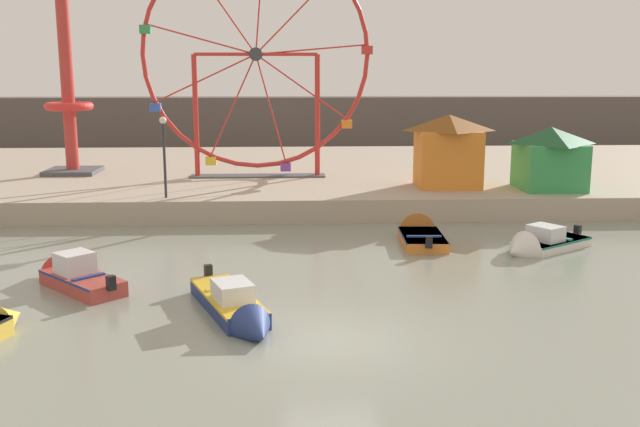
# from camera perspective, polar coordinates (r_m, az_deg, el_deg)

# --- Properties ---
(ground_plane) EXTENTS (240.00, 240.00, 0.00)m
(ground_plane) POSITION_cam_1_polar(r_m,az_deg,el_deg) (18.96, 0.92, -9.93)
(ground_plane) COLOR gray
(quay_promenade) EXTENTS (110.00, 22.50, 1.07)m
(quay_promenade) POSITION_cam_1_polar(r_m,az_deg,el_deg) (43.55, -1.16, 2.98)
(quay_promenade) COLOR tan
(quay_promenade) RESTS_ON ground_plane
(distant_town_skyline) EXTENTS (140.00, 3.00, 4.40)m
(distant_town_skyline) POSITION_cam_1_polar(r_m,az_deg,el_deg) (63.58, -1.65, 7.14)
(distant_town_skyline) COLOR #564C47
(distant_town_skyline) RESTS_ON ground_plane
(motorboat_faded_red) EXTENTS (3.76, 3.84, 1.51)m
(motorboat_faded_red) POSITION_cam_1_polar(r_m,az_deg,el_deg) (24.72, -18.87, -4.60)
(motorboat_faded_red) COLOR #B24238
(motorboat_faded_red) RESTS_ON ground_plane
(motorboat_orange_hull) EXTENTS (1.74, 4.21, 1.51)m
(motorboat_orange_hull) POSITION_cam_1_polar(r_m,az_deg,el_deg) (29.92, 7.79, -1.63)
(motorboat_orange_hull) COLOR orange
(motorboat_orange_hull) RESTS_ON ground_plane
(motorboat_navy_blue) EXTENTS (2.96, 5.35, 1.33)m
(motorboat_navy_blue) POSITION_cam_1_polar(r_m,az_deg,el_deg) (20.52, -6.55, -7.38)
(motorboat_navy_blue) COLOR navy
(motorboat_navy_blue) RESTS_ON ground_plane
(motorboat_white_red_stripe) EXTENTS (4.12, 3.43, 1.47)m
(motorboat_white_red_stripe) POSITION_cam_1_polar(r_m,az_deg,el_deg) (28.96, 16.72, -2.34)
(motorboat_white_red_stripe) COLOR silver
(motorboat_white_red_stripe) RESTS_ON ground_plane
(ferris_wheel_red_frame) EXTENTS (12.17, 1.20, 12.51)m
(ferris_wheel_red_frame) POSITION_cam_1_polar(r_m,az_deg,el_deg) (39.28, -5.04, 12.01)
(ferris_wheel_red_frame) COLOR red
(ferris_wheel_red_frame) RESTS_ON quay_promenade
(drop_tower_red_tower) EXTENTS (2.80, 2.80, 13.04)m
(drop_tower_red_tower) POSITION_cam_1_polar(r_m,az_deg,el_deg) (42.71, -19.18, 9.58)
(drop_tower_red_tower) COLOR #BC332D
(drop_tower_red_tower) RESTS_ON quay_promenade
(carnival_booth_green_kiosk) EXTENTS (3.19, 3.32, 3.01)m
(carnival_booth_green_kiosk) POSITION_cam_1_polar(r_m,az_deg,el_deg) (37.00, 17.56, 4.24)
(carnival_booth_green_kiosk) COLOR #33934C
(carnival_booth_green_kiosk) RESTS_ON quay_promenade
(carnival_booth_orange_canopy) EXTENTS (3.35, 2.80, 3.57)m
(carnival_booth_orange_canopy) POSITION_cam_1_polar(r_m,az_deg,el_deg) (36.46, 10.00, 4.95)
(carnival_booth_orange_canopy) COLOR orange
(carnival_booth_orange_canopy) RESTS_ON quay_promenade
(promenade_lamp_near) EXTENTS (0.32, 0.32, 3.67)m
(promenade_lamp_near) POSITION_cam_1_polar(r_m,az_deg,el_deg) (33.51, -12.12, 5.30)
(promenade_lamp_near) COLOR #2D2D33
(promenade_lamp_near) RESTS_ON quay_promenade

